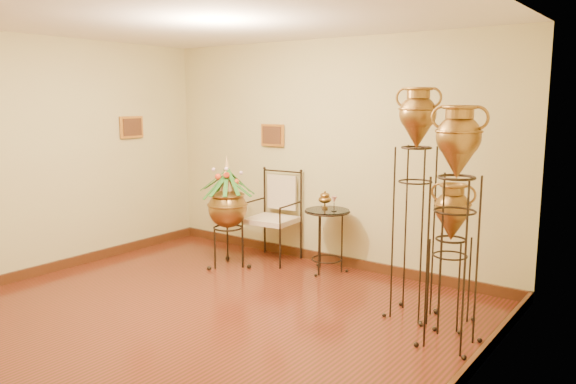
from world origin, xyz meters
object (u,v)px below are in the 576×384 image
Objects in this scene: amphora_mid at (454,226)px; armchair at (272,216)px; amphora_tall at (414,201)px; side_table at (327,240)px; planter_urn at (228,203)px.

armchair is at bearing 157.83° from amphora_mid.
amphora_mid is 1.77× the size of armchair.
armchair is (-2.24, 0.71, -0.54)m from amphora_tall.
armchair reaches higher than side_table.
side_table is at bearing 149.72° from amphora_mid.
armchair is (0.29, 0.52, -0.22)m from planter_urn.
amphora_mid is 1.44× the size of planter_urn.
amphora_mid is at bearing -11.27° from planter_urn.
planter_urn is 1.23× the size of armchair.
side_table is at bearing -5.14° from armchair.
side_table is (1.13, 0.52, -0.40)m from planter_urn.
armchair is at bearing -179.94° from side_table.
armchair is at bearing 162.38° from amphora_tall.
amphora_mid reaches higher than armchair.
amphora_tall is at bearing 141.89° from amphora_mid.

